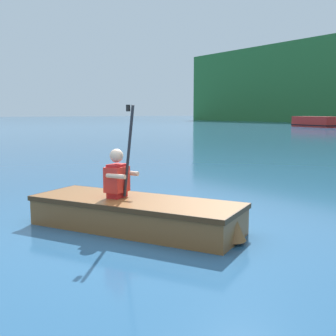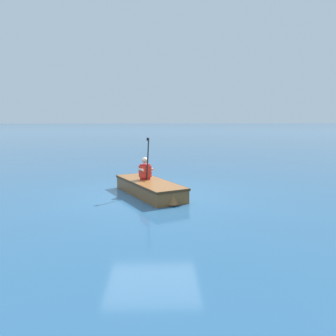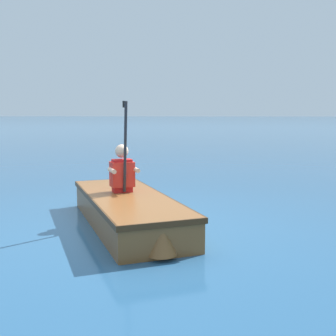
# 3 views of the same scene
# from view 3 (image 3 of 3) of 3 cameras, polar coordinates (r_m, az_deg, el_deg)

# --- Properties ---
(ground_plane) EXTENTS (300.00, 300.00, 0.00)m
(ground_plane) POSITION_cam_3_polar(r_m,az_deg,el_deg) (5.14, -4.91, -8.12)
(ground_plane) COLOR #28567F
(rowboat_foreground) EXTENTS (2.79, 2.02, 0.37)m
(rowboat_foreground) POSITION_cam_3_polar(r_m,az_deg,el_deg) (5.19, -5.38, -5.55)
(rowboat_foreground) COLOR brown
(rowboat_foreground) RESTS_ON ground
(person_paddler) EXTENTS (0.44, 0.44, 1.15)m
(person_paddler) POSITION_cam_3_polar(r_m,az_deg,el_deg) (5.38, -6.22, -0.37)
(person_paddler) COLOR red
(person_paddler) RESTS_ON rowboat_foreground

